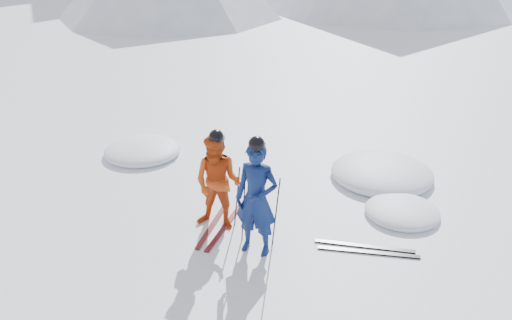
% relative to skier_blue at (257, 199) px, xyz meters
% --- Properties ---
extents(ground, '(160.00, 160.00, 0.00)m').
position_rel_skier_blue_xyz_m(ground, '(1.42, 0.67, -0.99)').
color(ground, white).
rests_on(ground, ground).
extents(skier_blue, '(0.73, 0.48, 1.99)m').
position_rel_skier_blue_xyz_m(skier_blue, '(0.00, 0.00, 0.00)').
color(skier_blue, '#0D1C50').
rests_on(skier_blue, ground).
extents(skier_red, '(0.92, 0.75, 1.78)m').
position_rel_skier_blue_xyz_m(skier_red, '(-0.93, 0.46, -0.10)').
color(skier_red, '#C5400F').
rests_on(skier_red, ground).
extents(pole_blue_left, '(0.13, 0.09, 1.32)m').
position_rel_skier_blue_xyz_m(pole_blue_left, '(-0.30, 0.15, -0.33)').
color(pole_blue_left, black).
rests_on(pole_blue_left, ground).
extents(pole_blue_right, '(0.13, 0.08, 1.32)m').
position_rel_skier_blue_xyz_m(pole_blue_right, '(0.25, 0.25, -0.33)').
color(pole_blue_right, black).
rests_on(pole_blue_right, ground).
extents(pole_red_left, '(0.12, 0.09, 1.19)m').
position_rel_skier_blue_xyz_m(pole_red_left, '(-1.23, 0.71, -0.40)').
color(pole_red_left, black).
rests_on(pole_red_left, ground).
extents(pole_red_right, '(0.12, 0.08, 1.19)m').
position_rel_skier_blue_xyz_m(pole_red_right, '(-0.63, 0.61, -0.40)').
color(pole_red_right, black).
rests_on(pole_red_right, ground).
extents(ski_worn_left, '(0.30, 1.70, 0.03)m').
position_rel_skier_blue_xyz_m(ski_worn_left, '(-1.05, 0.46, -0.98)').
color(ski_worn_left, black).
rests_on(ski_worn_left, ground).
extents(ski_worn_right, '(0.19, 1.70, 0.03)m').
position_rel_skier_blue_xyz_m(ski_worn_right, '(-0.81, 0.46, -0.98)').
color(ski_worn_right, black).
rests_on(ski_worn_right, ground).
extents(ski_loose_a, '(1.69, 0.40, 0.03)m').
position_rel_skier_blue_xyz_m(ski_loose_a, '(1.67, 0.79, -0.98)').
color(ski_loose_a, black).
rests_on(ski_loose_a, ground).
extents(ski_loose_b, '(1.68, 0.45, 0.03)m').
position_rel_skier_blue_xyz_m(ski_loose_b, '(1.77, 0.64, -0.98)').
color(ski_loose_b, black).
rests_on(ski_loose_b, ground).
extents(snow_lumps, '(7.69, 3.22, 0.48)m').
position_rel_skier_blue_xyz_m(snow_lumps, '(-0.09, 3.07, -0.99)').
color(snow_lumps, white).
rests_on(snow_lumps, ground).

